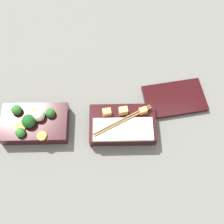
# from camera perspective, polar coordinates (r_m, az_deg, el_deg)

# --- Properties ---
(ground_plane) EXTENTS (3.00, 3.00, 0.00)m
(ground_plane) POSITION_cam_1_polar(r_m,az_deg,el_deg) (0.86, -6.70, -2.93)
(ground_plane) COLOR slate
(bento_tray_vegetable) EXTENTS (0.21, 0.13, 0.08)m
(bento_tray_vegetable) POSITION_cam_1_polar(r_m,az_deg,el_deg) (0.86, -16.49, -2.38)
(bento_tray_vegetable) COLOR black
(bento_tray_vegetable) RESTS_ON ground_plane
(bento_tray_rice) EXTENTS (0.21, 0.13, 0.07)m
(bento_tray_rice) POSITION_cam_1_polar(r_m,az_deg,el_deg) (0.83, 2.28, -2.82)
(bento_tray_rice) COLOR black
(bento_tray_rice) RESTS_ON ground_plane
(bento_lid) EXTENTS (0.22, 0.15, 0.02)m
(bento_lid) POSITION_cam_1_polar(r_m,az_deg,el_deg) (0.91, 13.40, 2.85)
(bento_lid) COLOR black
(bento_lid) RESTS_ON ground_plane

